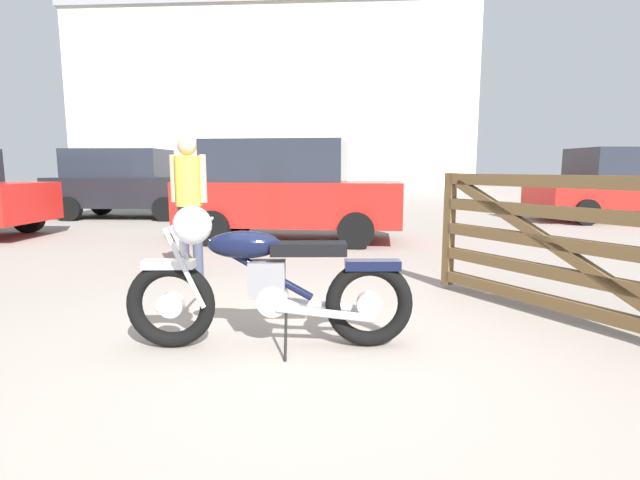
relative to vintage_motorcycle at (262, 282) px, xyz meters
name	(u,v)px	position (x,y,z in m)	size (l,w,h in m)	color
ground_plane	(307,356)	(0.34, -0.12, -0.49)	(80.00, 80.00, 0.00)	gray
vintage_motorcycle	(262,282)	(0.00, 0.00, 0.00)	(2.08, 0.73, 1.07)	black
timber_gate	(585,243)	(2.48, 0.77, 0.21)	(1.67, 2.08, 1.60)	brown
bystander	(189,192)	(-1.39, 2.12, 0.53)	(0.46, 0.30, 1.66)	#383D51
white_estate_far	(287,190)	(-0.83, 5.25, 0.43)	(3.91, 1.84, 1.78)	black
red_hatchback_near	(618,184)	(6.62, 9.35, 0.43)	(4.14, 2.35, 1.78)	black
dark_sedan_left	(166,181)	(-6.71, 13.04, 0.34)	(4.28, 2.07, 1.67)	black
blue_hatchback_right	(127,183)	(-5.76, 8.64, 0.43)	(4.03, 2.08, 1.78)	black
industrial_building	(278,103)	(-5.60, 27.23, 4.83)	(23.49, 9.86, 19.80)	beige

